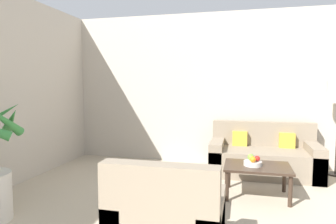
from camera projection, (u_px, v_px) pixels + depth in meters
wall_back at (259, 89)px, 5.20m from camera, size 8.36×0.06×2.70m
sofa_loveseat at (263, 157)px, 4.78m from camera, size 1.66×0.87×0.80m
coffee_table at (257, 170)px, 3.79m from camera, size 0.81×0.60×0.40m
fruit_bowl at (253, 163)px, 3.78m from camera, size 0.23×0.23×0.06m
apple_red at (257, 158)px, 3.77m from camera, size 0.07×0.07×0.07m
apple_green at (251, 157)px, 3.82m from camera, size 0.08×0.08×0.08m
orange_fruit at (253, 159)px, 3.71m from camera, size 0.07×0.07×0.07m
ottoman at (181, 200)px, 3.22m from camera, size 0.60×0.52×0.36m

